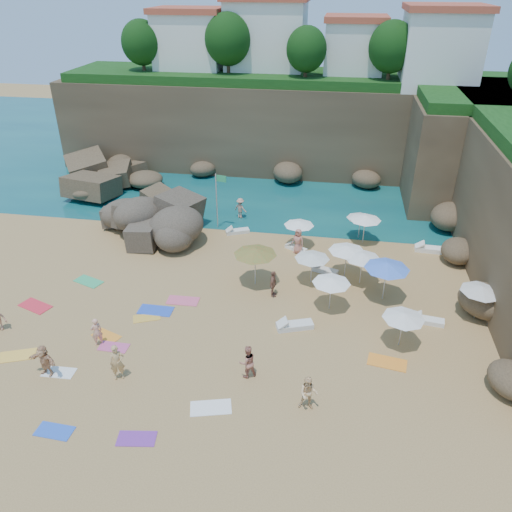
% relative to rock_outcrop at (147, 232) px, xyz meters
% --- Properties ---
extents(ground, '(120.00, 120.00, 0.00)m').
position_rel_rock_outcrop_xyz_m(ground, '(7.08, -8.75, 0.00)').
color(ground, tan).
rests_on(ground, ground).
extents(seawater, '(120.00, 120.00, 0.00)m').
position_rel_rock_outcrop_xyz_m(seawater, '(7.08, 21.25, 0.00)').
color(seawater, '#0C4751').
rests_on(seawater, ground).
extents(cliff_back, '(44.00, 8.00, 8.00)m').
position_rel_rock_outcrop_xyz_m(cliff_back, '(9.08, 16.25, 4.00)').
color(cliff_back, brown).
rests_on(cliff_back, ground).
extents(cliff_corner, '(10.00, 12.00, 8.00)m').
position_rel_rock_outcrop_xyz_m(cliff_corner, '(24.08, 11.25, 4.00)').
color(cliff_corner, brown).
rests_on(cliff_corner, ground).
extents(rock_promontory, '(12.00, 7.00, 2.00)m').
position_rel_rock_outcrop_xyz_m(rock_promontory, '(-3.92, 7.25, 0.00)').
color(rock_promontory, brown).
rests_on(rock_promontory, ground).
extents(clifftop_buildings, '(28.48, 9.48, 7.00)m').
position_rel_rock_outcrop_xyz_m(clifftop_buildings, '(10.04, 17.04, 11.24)').
color(clifftop_buildings, white).
rests_on(clifftop_buildings, cliff_back).
extents(clifftop_trees, '(35.60, 23.82, 4.40)m').
position_rel_rock_outcrop_xyz_m(clifftop_trees, '(11.85, 10.77, 11.26)').
color(clifftop_trees, '#11380F').
rests_on(clifftop_trees, ground).
extents(marina_masts, '(3.10, 0.10, 6.00)m').
position_rel_rock_outcrop_xyz_m(marina_masts, '(-9.42, 21.25, 3.00)').
color(marina_masts, white).
rests_on(marina_masts, ground).
extents(rock_outcrop, '(8.50, 6.74, 3.16)m').
position_rel_rock_outcrop_xyz_m(rock_outcrop, '(0.00, 0.00, 0.00)').
color(rock_outcrop, brown).
rests_on(rock_outcrop, ground).
extents(flag_pole, '(0.82, 0.19, 4.21)m').
position_rel_rock_outcrop_xyz_m(flag_pole, '(5.07, 1.64, 2.69)').
color(flag_pole, silver).
rests_on(flag_pole, ground).
extents(parasol_0, '(2.07, 2.07, 1.95)m').
position_rel_rock_outcrop_xyz_m(parasol_0, '(11.16, -0.41, 1.79)').
color(parasol_0, silver).
rests_on(parasol_0, ground).
extents(parasol_1, '(1.96, 1.96, 1.86)m').
position_rel_rock_outcrop_xyz_m(parasol_1, '(15.32, 1.61, 1.70)').
color(parasol_1, silver).
rests_on(parasol_1, ground).
extents(parasol_2, '(2.12, 2.12, 2.00)m').
position_rel_rock_outcrop_xyz_m(parasol_2, '(12.35, -4.92, 1.84)').
color(parasol_2, silver).
rests_on(parasol_2, ground).
extents(parasol_3, '(2.20, 2.20, 2.08)m').
position_rel_rock_outcrop_xyz_m(parasol_3, '(15.62, 0.96, 1.91)').
color(parasol_3, silver).
rests_on(parasol_3, ground).
extents(parasol_4, '(2.19, 2.19, 2.07)m').
position_rel_rock_outcrop_xyz_m(parasol_4, '(21.51, -7.14, 1.90)').
color(parasol_4, silver).
rests_on(parasol_4, ground).
extents(parasol_5, '(2.25, 2.25, 2.13)m').
position_rel_rock_outcrop_xyz_m(parasol_5, '(14.39, -3.83, 1.96)').
color(parasol_5, silver).
rests_on(parasol_5, ground).
extents(parasol_6, '(2.61, 2.61, 2.46)m').
position_rel_rock_outcrop_xyz_m(parasol_6, '(9.01, -5.66, 2.26)').
color(parasol_6, silver).
rests_on(parasol_6, ground).
extents(parasol_7, '(2.14, 2.14, 2.02)m').
position_rel_rock_outcrop_xyz_m(parasol_7, '(13.59, -7.53, 1.85)').
color(parasol_7, silver).
rests_on(parasol_7, ground).
extents(parasol_8, '(2.18, 2.18, 2.06)m').
position_rel_rock_outcrop_xyz_m(parasol_8, '(15.33, -4.49, 1.89)').
color(parasol_8, silver).
rests_on(parasol_8, ground).
extents(parasol_10, '(2.58, 2.58, 2.44)m').
position_rel_rock_outcrop_xyz_m(parasol_10, '(16.62, -6.04, 2.24)').
color(parasol_10, silver).
rests_on(parasol_10, ground).
extents(parasol_11, '(2.11, 2.11, 1.99)m').
position_rel_rock_outcrop_xyz_m(parasol_11, '(17.22, -10.18, 1.83)').
color(parasol_11, silver).
rests_on(parasol_11, ground).
extents(lounger_0, '(1.79, 1.21, 0.27)m').
position_rel_rock_outcrop_xyz_m(lounger_0, '(6.60, 0.92, 0.13)').
color(lounger_0, silver).
rests_on(lounger_0, ground).
extents(lounger_1, '(1.61, 1.22, 0.24)m').
position_rel_rock_outcrop_xyz_m(lounger_1, '(11.07, -0.96, 0.12)').
color(lounger_1, white).
rests_on(lounger_1, ground).
extents(lounger_2, '(2.09, 0.79, 0.32)m').
position_rel_rock_outcrop_xyz_m(lounger_2, '(20.15, 0.33, 0.16)').
color(lounger_2, white).
rests_on(lounger_2, ground).
extents(lounger_3, '(1.74, 1.06, 0.26)m').
position_rel_rock_outcrop_xyz_m(lounger_3, '(13.17, -3.60, 0.13)').
color(lounger_3, silver).
rests_on(lounger_3, ground).
extents(lounger_4, '(1.78, 0.80, 0.27)m').
position_rel_rock_outcrop_xyz_m(lounger_4, '(18.91, -8.01, 0.13)').
color(lounger_4, white).
rests_on(lounger_4, ground).
extents(lounger_5, '(2.07, 1.28, 0.31)m').
position_rel_rock_outcrop_xyz_m(lounger_5, '(11.83, -9.67, 0.15)').
color(lounger_5, silver).
rests_on(lounger_5, ground).
extents(towel_0, '(1.58, 0.84, 0.03)m').
position_rel_rock_outcrop_xyz_m(towel_0, '(2.67, -18.23, 0.01)').
color(towel_0, blue).
rests_on(towel_0, ground).
extents(towel_1, '(1.52, 0.78, 0.03)m').
position_rel_rock_outcrop_xyz_m(towel_1, '(2.90, -12.76, 0.01)').
color(towel_1, '#D05089').
rests_on(towel_1, ground).
extents(towel_2, '(1.68, 1.24, 0.03)m').
position_rel_rock_outcrop_xyz_m(towel_2, '(2.15, -11.97, 0.01)').
color(towel_2, orange).
rests_on(towel_2, ground).
extents(towel_4, '(1.93, 1.44, 0.03)m').
position_rel_rock_outcrop_xyz_m(towel_4, '(-1.56, -14.17, 0.02)').
color(towel_4, '#FFBE43').
rests_on(towel_4, ground).
extents(towel_5, '(1.54, 0.81, 0.03)m').
position_rel_rock_outcrop_xyz_m(towel_5, '(1.08, -14.94, 0.01)').
color(towel_5, white).
rests_on(towel_5, ground).
extents(towel_6, '(1.68, 1.01, 0.03)m').
position_rel_rock_outcrop_xyz_m(towel_6, '(6.17, -18.04, 0.01)').
color(towel_6, purple).
rests_on(towel_6, ground).
extents(towel_7, '(2.10, 1.53, 0.03)m').
position_rel_rock_outcrop_xyz_m(towel_7, '(-3.00, -10.08, 0.02)').
color(towel_7, red).
rests_on(towel_7, ground).
extents(towel_8, '(1.93, 0.97, 0.03)m').
position_rel_rock_outcrop_xyz_m(towel_8, '(3.94, -9.37, 0.02)').
color(towel_8, blue).
rests_on(towel_8, ground).
extents(towel_9, '(1.86, 0.97, 0.03)m').
position_rel_rock_outcrop_xyz_m(towel_9, '(5.18, -8.19, 0.02)').
color(towel_9, '#E3587B').
rests_on(towel_9, ground).
extents(towel_10, '(1.99, 1.22, 0.03)m').
position_rel_rock_outcrop_xyz_m(towel_10, '(16.55, -11.66, 0.02)').
color(towel_10, orange).
rests_on(towel_10, ground).
extents(towel_11, '(1.98, 1.45, 0.03)m').
position_rel_rock_outcrop_xyz_m(towel_11, '(-1.18, -7.13, 0.02)').
color(towel_11, '#31AD69').
rests_on(towel_11, ground).
extents(towel_12, '(1.64, 1.25, 0.03)m').
position_rel_rock_outcrop_xyz_m(towel_12, '(3.68, -10.10, 0.01)').
color(towel_12, gold).
rests_on(towel_12, ground).
extents(towel_13, '(1.96, 1.33, 0.03)m').
position_rel_rock_outcrop_xyz_m(towel_13, '(8.76, -15.92, 0.02)').
color(towel_13, white).
rests_on(towel_13, ground).
extents(person_stand_1, '(1.05, 0.99, 1.72)m').
position_rel_rock_outcrop_xyz_m(person_stand_1, '(9.99, -13.68, 0.86)').
color(person_stand_1, '#B56E5A').
rests_on(person_stand_1, ground).
extents(person_stand_2, '(1.14, 0.82, 1.63)m').
position_rel_rock_outcrop_xyz_m(person_stand_2, '(6.32, 3.53, 0.81)').
color(person_stand_2, tan).
rests_on(person_stand_2, ground).
extents(person_stand_3, '(0.44, 0.98, 1.65)m').
position_rel_rock_outcrop_xyz_m(person_stand_3, '(10.26, -6.78, 0.83)').
color(person_stand_3, '#8E5B47').
rests_on(person_stand_3, ground).
extents(person_stand_4, '(0.98, 0.79, 1.76)m').
position_rel_rock_outcrop_xyz_m(person_stand_4, '(11.21, -1.30, 0.88)').
color(person_stand_4, tan).
rests_on(person_stand_4, ground).
extents(person_stand_5, '(1.61, 0.70, 1.68)m').
position_rel_rock_outcrop_xyz_m(person_stand_5, '(3.51, 0.35, 0.84)').
color(person_stand_5, tan).
rests_on(person_stand_5, ground).
extents(person_stand_6, '(0.67, 0.68, 1.58)m').
position_rel_rock_outcrop_xyz_m(person_stand_6, '(2.04, -12.62, 0.79)').
color(person_stand_6, '#EFA788').
rests_on(person_stand_6, ground).
extents(person_lie_0, '(1.24, 1.61, 0.38)m').
position_rel_rock_outcrop_xyz_m(person_lie_0, '(-3.62, -12.41, 0.19)').
color(person_lie_0, '#B4775A').
rests_on(person_lie_0, ground).
extents(person_lie_3, '(1.84, 1.93, 0.44)m').
position_rel_rock_outcrop_xyz_m(person_lie_3, '(0.63, -15.12, 0.22)').
color(person_lie_3, tan).
rests_on(person_lie_3, ground).
extents(person_lie_4, '(1.40, 1.94, 0.44)m').
position_rel_rock_outcrop_xyz_m(person_lie_4, '(4.09, -14.80, 0.22)').
color(person_lie_4, tan).
rests_on(person_lie_4, ground).
extents(person_lie_5, '(0.84, 1.69, 0.64)m').
position_rel_rock_outcrop_xyz_m(person_lie_5, '(12.92, -15.23, 0.32)').
color(person_lie_5, '#F0C388').
rests_on(person_lie_5, ground).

